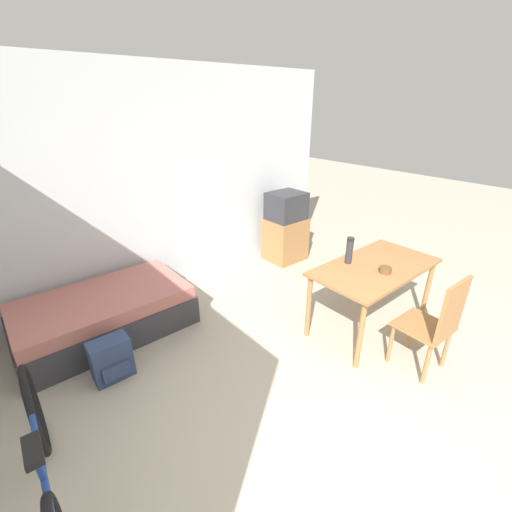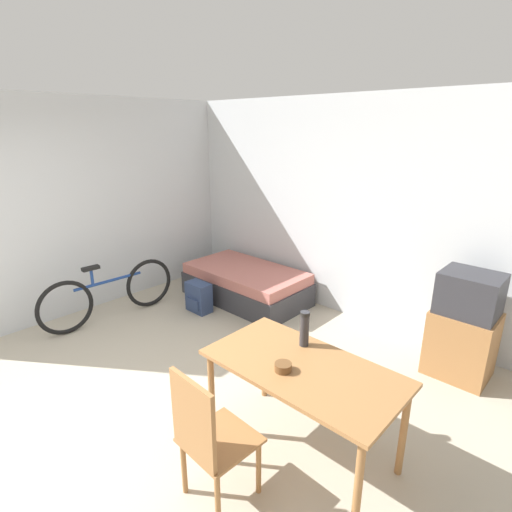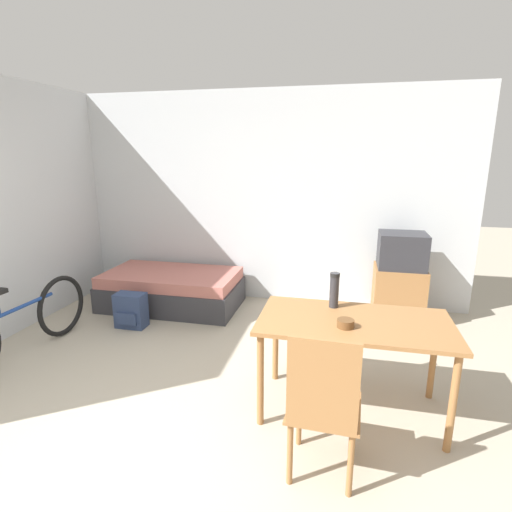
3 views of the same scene
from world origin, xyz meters
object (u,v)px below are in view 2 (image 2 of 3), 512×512
(wooden_chair, at_px, (207,435))
(backpack, at_px, (199,297))
(mate_bowl, at_px, (283,367))
(tv, at_px, (464,327))
(dining_table, at_px, (303,376))
(thermos_flask, at_px, (305,327))
(bicycle, at_px, (110,294))
(daybed, at_px, (246,284))

(wooden_chair, distance_m, backpack, 2.88)
(mate_bowl, relative_size, backpack, 0.30)
(tv, relative_size, wooden_chair, 1.09)
(dining_table, relative_size, thermos_flask, 4.95)
(backpack, bearing_deg, wooden_chair, -38.05)
(bicycle, relative_size, backpack, 4.41)
(daybed, distance_m, mate_bowl, 2.92)
(mate_bowl, height_order, backpack, mate_bowl)
(bicycle, bearing_deg, tv, 25.61)
(dining_table, bearing_deg, mate_bowl, -114.48)
(backpack, bearing_deg, thermos_flask, -19.28)
(tv, xyz_separation_m, thermos_flask, (-0.70, -1.63, 0.39))
(tv, distance_m, bicycle, 4.00)
(mate_bowl, bearing_deg, backpack, 153.81)
(dining_table, distance_m, bicycle, 3.09)
(tv, distance_m, thermos_flask, 1.82)
(dining_table, xyz_separation_m, mate_bowl, (-0.06, -0.14, 0.11))
(wooden_chair, bearing_deg, dining_table, 76.97)
(wooden_chair, distance_m, bicycle, 3.03)
(tv, bearing_deg, daybed, -177.18)
(tv, relative_size, dining_table, 0.76)
(dining_table, relative_size, wooden_chair, 1.43)
(backpack, bearing_deg, bicycle, -126.07)
(dining_table, xyz_separation_m, wooden_chair, (-0.17, -0.74, -0.13))
(wooden_chair, xyz_separation_m, mate_bowl, (0.11, 0.60, 0.24))
(daybed, bearing_deg, wooden_chair, -50.05)
(dining_table, bearing_deg, tv, 73.83)
(tv, height_order, thermos_flask, tv)
(bicycle, distance_m, thermos_flask, 2.96)
(thermos_flask, bearing_deg, bicycle, -178.13)
(bicycle, height_order, mate_bowl, mate_bowl)
(wooden_chair, bearing_deg, thermos_flask, 89.31)
(dining_table, xyz_separation_m, bicycle, (-3.07, 0.13, -0.32))
(tv, height_order, dining_table, tv)
(tv, distance_m, wooden_chair, 2.70)
(daybed, bearing_deg, backpack, -104.60)
(thermos_flask, bearing_deg, daybed, 144.23)
(wooden_chair, height_order, backpack, wooden_chair)
(daybed, xyz_separation_m, thermos_flask, (2.08, -1.50, 0.67))
(wooden_chair, relative_size, mate_bowl, 8.16)
(daybed, bearing_deg, mate_bowl, -40.63)
(daybed, xyz_separation_m, backpack, (-0.18, -0.71, -0.03))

